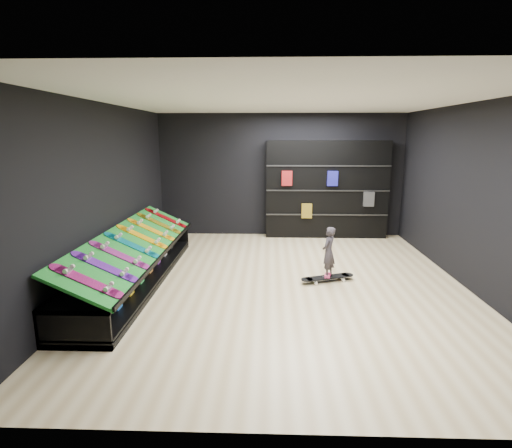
{
  "coord_description": "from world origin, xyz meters",
  "views": [
    {
      "loc": [
        -0.28,
        -6.42,
        2.48
      ],
      "look_at": [
        -0.5,
        0.2,
        1.0
      ],
      "focal_mm": 28.0,
      "sensor_mm": 36.0,
      "label": 1
    }
  ],
  "objects_px": {
    "back_shelving": "(327,190)",
    "child": "(328,262)",
    "display_rack": "(136,268)",
    "floor_skateboard": "(327,279)"
  },
  "relations": [
    {
      "from": "back_shelving",
      "to": "child",
      "type": "xyz_separation_m",
      "value": [
        -0.38,
        -3.17,
        -0.82
      ]
    },
    {
      "from": "display_rack",
      "to": "back_shelving",
      "type": "bearing_deg",
      "value": 42.11
    },
    {
      "from": "floor_skateboard",
      "to": "back_shelving",
      "type": "bearing_deg",
      "value": 63.34
    },
    {
      "from": "back_shelving",
      "to": "child",
      "type": "relative_size",
      "value": 5.56
    },
    {
      "from": "back_shelving",
      "to": "child",
      "type": "bearing_deg",
      "value": -96.88
    },
    {
      "from": "back_shelving",
      "to": "child",
      "type": "distance_m",
      "value": 3.3
    },
    {
      "from": "display_rack",
      "to": "child",
      "type": "relative_size",
      "value": 8.5
    },
    {
      "from": "back_shelving",
      "to": "child",
      "type": "height_order",
      "value": "back_shelving"
    },
    {
      "from": "display_rack",
      "to": "child",
      "type": "height_order",
      "value": "child"
    },
    {
      "from": "floor_skateboard",
      "to": "child",
      "type": "distance_m",
      "value": 0.31
    }
  ]
}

